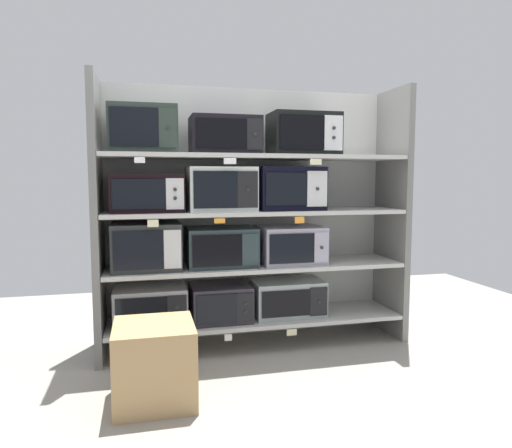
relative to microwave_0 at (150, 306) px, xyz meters
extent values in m
cube|color=gray|center=(0.79, -1.00, -0.36)|extent=(6.22, 6.00, 0.02)
cube|color=#B2B2AD|center=(0.79, 0.28, 0.64)|extent=(2.42, 0.04, 1.98)
cube|color=slate|center=(-0.35, 0.00, 0.64)|extent=(0.05, 0.50, 1.98)
cube|color=slate|center=(1.94, 0.00, 0.64)|extent=(0.05, 0.50, 1.98)
cube|color=beige|center=(0.79, 0.00, -0.15)|extent=(2.22, 0.50, 0.03)
cube|color=#A1A1A2|center=(0.00, 0.00, 0.00)|extent=(0.52, 0.35, 0.28)
cube|color=black|center=(-0.06, -0.18, 0.00)|extent=(0.35, 0.01, 0.22)
cube|color=black|center=(0.18, -0.18, 0.00)|extent=(0.13, 0.01, 0.22)
cylinder|color=#262628|center=(0.18, -0.19, -0.03)|extent=(0.02, 0.01, 0.02)
cylinder|color=#262628|center=(0.18, -0.19, 0.03)|extent=(0.02, 0.01, 0.02)
cube|color=#2D2932|center=(0.52, 0.00, 0.00)|extent=(0.44, 0.38, 0.27)
cube|color=black|center=(0.46, -0.19, 0.00)|extent=(0.29, 0.01, 0.22)
cube|color=black|center=(0.67, -0.19, 0.00)|extent=(0.12, 0.01, 0.21)
cylinder|color=#262628|center=(0.67, -0.20, -0.03)|extent=(0.02, 0.01, 0.02)
cylinder|color=#262628|center=(0.67, -0.20, 0.02)|extent=(0.02, 0.01, 0.02)
cube|color=#9BA6A6|center=(1.05, 0.00, 0.00)|extent=(0.54, 0.34, 0.27)
cube|color=black|center=(0.98, -0.17, 0.00)|extent=(0.38, 0.01, 0.20)
cube|color=black|center=(1.24, -0.17, 0.00)|extent=(0.14, 0.01, 0.22)
cylinder|color=#262628|center=(1.24, -0.18, 0.00)|extent=(0.02, 0.01, 0.02)
cube|color=beige|center=(-0.05, -0.25, -0.20)|extent=(0.06, 0.00, 0.04)
cube|color=white|center=(0.53, -0.25, -0.20)|extent=(0.05, 0.00, 0.05)
cube|color=beige|center=(1.00, -0.25, -0.20)|extent=(0.08, 0.00, 0.05)
cube|color=beige|center=(0.79, 0.00, 0.26)|extent=(2.22, 0.50, 0.03)
cube|color=#2B2E2D|center=(-0.02, 0.00, 0.44)|extent=(0.48, 0.41, 0.33)
cube|color=black|center=(-0.07, -0.21, 0.44)|extent=(0.33, 0.01, 0.27)
cube|color=silver|center=(0.15, -0.20, 0.44)|extent=(0.12, 0.01, 0.27)
cube|color=#273537|center=(0.52, 0.00, 0.42)|extent=(0.51, 0.38, 0.29)
cube|color=black|center=(0.47, -0.19, 0.42)|extent=(0.35, 0.01, 0.23)
cube|color=#273537|center=(0.71, -0.19, 0.42)|extent=(0.12, 0.01, 0.23)
cube|color=#A19CAE|center=(1.06, 0.00, 0.42)|extent=(0.48, 0.42, 0.28)
cube|color=black|center=(1.01, -0.21, 0.42)|extent=(0.34, 0.01, 0.22)
cube|color=#A19CAE|center=(1.24, -0.21, 0.42)|extent=(0.11, 0.01, 0.23)
cylinder|color=#262628|center=(1.24, -0.22, 0.42)|extent=(0.02, 0.01, 0.02)
cube|color=beige|center=(0.79, 0.00, 0.67)|extent=(2.22, 0.50, 0.03)
cube|color=black|center=(0.00, 0.00, 0.82)|extent=(0.51, 0.36, 0.27)
cube|color=black|center=(-0.06, -0.18, 0.82)|extent=(0.36, 0.01, 0.20)
cube|color=silver|center=(0.18, -0.18, 0.82)|extent=(0.12, 0.01, 0.21)
cylinder|color=#262628|center=(0.18, -0.19, 0.79)|extent=(0.02, 0.01, 0.02)
cylinder|color=#262628|center=(0.18, -0.19, 0.85)|extent=(0.02, 0.01, 0.02)
cube|color=silver|center=(0.52, 0.00, 0.85)|extent=(0.48, 0.41, 0.32)
cube|color=black|center=(0.46, -0.21, 0.85)|extent=(0.31, 0.01, 0.26)
cube|color=black|center=(0.68, -0.21, 0.85)|extent=(0.15, 0.01, 0.26)
cylinder|color=#262628|center=(0.68, -0.22, 0.85)|extent=(0.02, 0.01, 0.02)
cube|color=black|center=(1.05, 0.00, 0.85)|extent=(0.50, 0.39, 0.32)
cube|color=black|center=(0.97, -0.19, 0.85)|extent=(0.31, 0.01, 0.24)
cube|color=silver|center=(1.21, -0.19, 0.85)|extent=(0.15, 0.01, 0.26)
cylinder|color=#262628|center=(1.21, -0.20, 0.85)|extent=(0.02, 0.01, 0.02)
cube|color=beige|center=(0.03, -0.25, 0.63)|extent=(0.07, 0.00, 0.05)
cube|color=orange|center=(0.47, -0.25, 0.63)|extent=(0.08, 0.00, 0.03)
cube|color=orange|center=(1.05, -0.25, 0.63)|extent=(0.07, 0.00, 0.05)
cube|color=beige|center=(0.79, 0.00, 1.08)|extent=(2.22, 0.50, 0.03)
cube|color=#27332C|center=(-0.02, 0.00, 1.26)|extent=(0.47, 0.34, 0.33)
cube|color=black|center=(-0.08, -0.17, 1.26)|extent=(0.32, 0.01, 0.26)
cube|color=#27332C|center=(0.14, -0.17, 1.26)|extent=(0.12, 0.01, 0.26)
cylinder|color=#262628|center=(0.14, -0.18, 1.26)|extent=(0.02, 0.01, 0.02)
cube|color=black|center=(0.56, 0.00, 1.24)|extent=(0.50, 0.34, 0.27)
cube|color=black|center=(0.51, -0.17, 1.24)|extent=(0.36, 0.01, 0.20)
cube|color=black|center=(0.74, -0.17, 1.24)|extent=(0.11, 0.01, 0.22)
cylinder|color=#262628|center=(0.74, -0.18, 1.24)|extent=(0.02, 0.01, 0.02)
cube|color=black|center=(1.16, 0.00, 1.26)|extent=(0.51, 0.33, 0.32)
cube|color=black|center=(1.10, -0.16, 1.26)|extent=(0.34, 0.01, 0.25)
cube|color=silver|center=(1.34, -0.16, 1.26)|extent=(0.14, 0.01, 0.25)
cylinder|color=#262628|center=(1.34, -0.17, 1.22)|extent=(0.02, 0.01, 0.02)
cylinder|color=#262628|center=(1.34, -0.17, 1.29)|extent=(0.02, 0.01, 0.02)
cube|color=white|center=(-0.05, -0.25, 1.04)|extent=(0.07, 0.00, 0.04)
cube|color=white|center=(0.55, -0.25, 1.04)|extent=(0.09, 0.00, 0.04)
cube|color=beige|center=(1.17, -0.25, 1.04)|extent=(0.09, 0.00, 0.04)
cube|color=tan|center=(0.01, -0.78, -0.13)|extent=(0.45, 0.45, 0.45)
camera|label=1|loc=(-0.04, -3.42, 0.92)|focal=32.79mm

